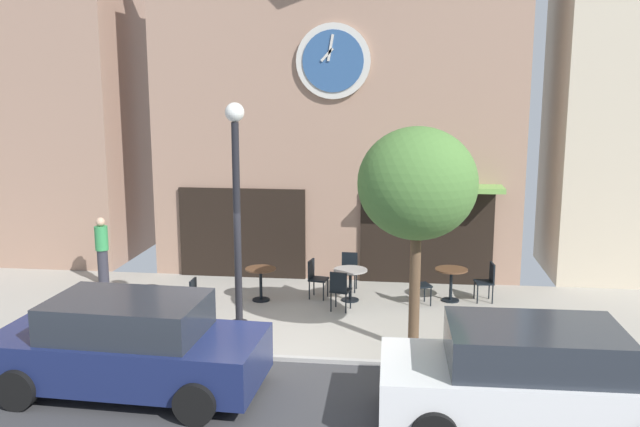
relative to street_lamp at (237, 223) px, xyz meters
The scene contains 18 objects.
ground_plane 2.72m from the street_lamp, 55.45° to the right, with size 29.52×11.05×0.13m.
clock_building 6.37m from the street_lamp, 76.12° to the left, with size 9.29×3.67×9.91m.
neighbor_building_left 10.11m from the street_lamp, 138.04° to the left, with size 5.10×3.94×11.64m.
street_lamp is the anchor object (origin of this frame).
street_tree 3.45m from the street_lamp, ahead, with size 2.15×1.93×4.16m.
cafe_table_near_door 2.89m from the street_lamp, 161.18° to the left, with size 0.64×0.64×0.72m.
cafe_table_leftmost 3.02m from the street_lamp, 92.02° to the left, with size 0.70×0.70×0.76m.
cafe_table_center_left 3.75m from the street_lamp, 53.93° to the left, with size 0.78×0.78×0.74m.
cafe_table_near_curb 5.44m from the street_lamp, 34.68° to the left, with size 0.74×0.74×0.76m.
cafe_chair_right_end 6.14m from the street_lamp, 30.68° to the left, with size 0.44×0.44×0.90m.
cafe_chair_by_entrance 3.15m from the street_lamp, 46.75° to the left, with size 0.48×0.48×0.90m.
cafe_chair_near_tree 4.36m from the street_lamp, 62.29° to the left, with size 0.42×0.42×0.90m.
cafe_chair_corner 3.50m from the street_lamp, 68.08° to the left, with size 0.47×0.47×0.90m.
cafe_chair_facing_wall 2.38m from the street_lamp, 144.96° to the left, with size 0.40×0.40×0.90m.
cafe_chair_curbside 4.66m from the street_lamp, 36.26° to the left, with size 0.52×0.52×0.90m.
pedestrian_green 5.60m from the street_lamp, 142.04° to the left, with size 0.32×0.32×1.67m.
parked_car_navy 3.15m from the street_lamp, 116.15° to the right, with size 4.38×2.17×1.55m.
parked_car_white 6.01m from the street_lamp, 30.87° to the right, with size 4.33×2.08×1.55m.
Camera 1 is at (2.31, -11.44, 4.88)m, focal length 38.56 mm.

